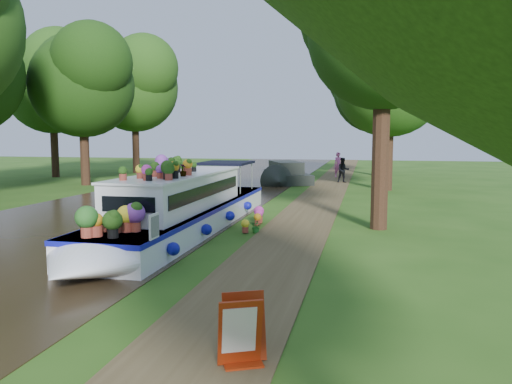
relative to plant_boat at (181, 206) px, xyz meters
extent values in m
plane|color=#264E13|center=(2.25, -0.95, -0.85)|extent=(100.00, 100.00, 0.00)
cube|color=black|center=(-3.75, -0.95, -0.84)|extent=(10.00, 100.00, 0.02)
cube|color=#4C3E23|center=(3.45, -0.95, -0.84)|extent=(2.20, 100.00, 0.03)
cube|color=white|center=(0.00, 0.85, -0.46)|extent=(2.20, 12.00, 0.75)
cube|color=#101399|center=(0.00, 0.85, -0.14)|extent=(2.24, 12.04, 0.12)
cube|color=white|center=(0.00, 0.05, 0.44)|extent=(1.80, 7.00, 1.05)
cube|color=white|center=(0.00, 0.05, 1.00)|extent=(1.90, 7.10, 0.06)
cube|color=black|center=(0.91, 0.05, 0.52)|extent=(0.03, 6.40, 0.38)
cube|color=black|center=(-0.91, 0.05, 0.52)|extent=(0.03, 6.40, 0.38)
cube|color=black|center=(0.00, 5.15, 1.07)|extent=(1.90, 2.40, 0.10)
cube|color=white|center=(1.15, -4.55, 0.22)|extent=(0.04, 0.45, 0.55)
imported|color=#1D4211|center=(-0.36, -1.20, 1.21)|extent=(0.22, 0.24, 0.37)
imported|color=#1D4211|center=(0.56, -1.20, 1.21)|extent=(0.27, 0.27, 0.36)
cylinder|color=black|center=(6.05, 2.05, 1.42)|extent=(0.56, 0.56, 4.55)
sphere|color=black|center=(6.05, 2.05, 5.38)|extent=(4.80, 4.80, 4.80)
sphere|color=black|center=(5.21, 2.89, 6.10)|extent=(3.84, 3.84, 3.84)
cylinder|color=black|center=(6.75, 14.05, 1.07)|extent=(0.56, 0.56, 3.85)
sphere|color=#1D4211|center=(6.75, 14.05, 5.10)|extent=(6.00, 6.00, 6.00)
sphere|color=#1D4211|center=(7.95, 13.15, 6.30)|extent=(4.50, 4.50, 4.50)
sphere|color=#1D4211|center=(5.70, 15.10, 6.00)|extent=(4.80, 4.80, 4.80)
cylinder|color=black|center=(6.25, 25.05, 1.25)|extent=(0.56, 0.56, 4.20)
sphere|color=black|center=(6.25, 25.05, 5.66)|extent=(6.60, 6.60, 6.60)
sphere|color=black|center=(7.57, 24.06, 6.98)|extent=(4.95, 4.95, 4.95)
sphere|color=black|center=(5.09, 26.20, 6.65)|extent=(5.28, 5.28, 5.28)
cylinder|color=black|center=(-11.25, 13.05, 1.07)|extent=(0.56, 0.56, 3.85)
sphere|color=black|center=(-11.25, 13.05, 5.17)|extent=(6.20, 6.20, 6.20)
sphere|color=black|center=(-10.01, 12.12, 6.41)|extent=(4.65, 4.65, 4.65)
sphere|color=black|center=(-12.34, 14.13, 6.10)|extent=(4.96, 4.96, 4.96)
cylinder|color=black|center=(-12.75, 23.05, 1.34)|extent=(0.56, 0.56, 4.38)
sphere|color=#1D4211|center=(-12.75, 23.05, 5.97)|extent=(7.00, 7.00, 7.00)
sphere|color=#1D4211|center=(-11.35, 22.00, 7.37)|extent=(5.25, 5.25, 5.25)
sphere|color=#1D4211|center=(-13.98, 24.27, 7.02)|extent=(5.60, 5.60, 5.60)
cylinder|color=black|center=(-16.75, 18.05, 1.25)|extent=(0.56, 0.56, 4.20)
sphere|color=#1D4211|center=(-16.75, 18.05, 5.73)|extent=(6.80, 6.80, 6.80)
sphere|color=#1D4211|center=(-15.39, 17.03, 7.09)|extent=(5.10, 5.10, 5.10)
sphere|color=#1D4211|center=(-17.94, 19.24, 6.75)|extent=(5.44, 5.44, 5.44)
cube|color=black|center=(0.50, 17.91, -0.52)|extent=(4.17, 6.54, 0.63)
cube|color=black|center=(0.50, 17.38, 0.16)|extent=(2.81, 3.97, 0.73)
cube|color=#9D270B|center=(4.09, -8.36, -0.81)|extent=(0.64, 0.59, 0.03)
cube|color=#9D270B|center=(4.09, -8.47, -0.36)|extent=(0.62, 0.45, 0.91)
cube|color=#9D270B|center=(4.09, -8.25, -0.36)|extent=(0.62, 0.45, 0.91)
cube|color=white|center=(4.09, -8.51, -0.31)|extent=(0.47, 0.33, 0.64)
imported|color=#CC5486|center=(3.60, 22.20, 0.08)|extent=(0.77, 0.64, 1.81)
imported|color=black|center=(4.15, 17.83, -0.02)|extent=(0.89, 0.76, 1.60)
imported|color=#1F6A22|center=(2.30, 0.52, -0.65)|extent=(0.46, 0.43, 0.41)
camera|label=1|loc=(5.64, -14.48, 2.18)|focal=35.00mm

